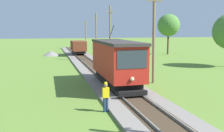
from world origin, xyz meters
The scene contains 9 objects.
red_tram centered at (0.00, 14.18, 2.19)m, with size 2.60×8.54×4.79m.
freight_car centered at (0.00, 40.45, 1.56)m, with size 2.40×5.20×2.31m.
utility_pole_near_tram centered at (3.63, 15.02, 4.17)m, with size 1.40×0.47×8.16m.
utility_pole_mid centered at (3.63, 30.87, 4.22)m, with size 1.40×0.64×8.24m.
utility_pole_far centered at (3.63, 42.11, 3.98)m, with size 1.40×0.31×7.76m.
utility_pole_distant centered at (3.63, 55.67, 3.55)m, with size 1.40×0.45×6.91m.
gravel_pile centered at (-4.84, 41.33, 0.44)m, with size 3.08×3.08×0.88m, color gray.
track_worker centered at (-2.28, 8.16, 0.98)m, with size 0.39×0.25×1.78m.
tree_right_near centered at (16.75, 38.23, 5.49)m, with size 4.17×4.17×7.60m.
Camera 1 is at (-5.41, -5.61, 4.76)m, focal length 40.46 mm.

